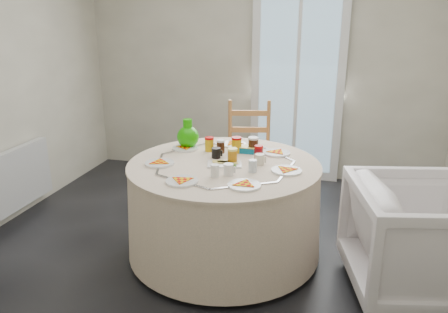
% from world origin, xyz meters
% --- Properties ---
extents(floor, '(4.00, 4.00, 0.00)m').
position_xyz_m(floor, '(0.00, 0.00, 0.00)').
color(floor, black).
rests_on(floor, ground).
extents(wall_back, '(4.00, 0.02, 2.60)m').
position_xyz_m(wall_back, '(0.00, 2.00, 1.30)').
color(wall_back, '#BCB5A3').
rests_on(wall_back, floor).
extents(glass_door, '(1.00, 0.08, 2.10)m').
position_xyz_m(glass_door, '(0.40, 1.95, 1.05)').
color(glass_door, silver).
rests_on(glass_door, floor).
extents(radiator, '(0.07, 1.00, 0.55)m').
position_xyz_m(radiator, '(-1.94, 0.20, 0.38)').
color(radiator, silver).
rests_on(radiator, floor).
extents(table, '(1.47, 1.47, 0.75)m').
position_xyz_m(table, '(0.04, 0.11, 0.38)').
color(table, beige).
rests_on(table, floor).
extents(wooden_chair, '(0.52, 0.51, 1.00)m').
position_xyz_m(wooden_chair, '(0.03, 1.15, 0.47)').
color(wooden_chair, '#CA7244').
rests_on(wooden_chair, floor).
extents(armchair, '(0.95, 0.99, 0.87)m').
position_xyz_m(armchair, '(1.41, -0.07, 0.39)').
color(armchair, white).
rests_on(armchair, floor).
extents(place_settings, '(1.40, 1.40, 0.02)m').
position_xyz_m(place_settings, '(0.04, 0.11, 0.77)').
color(place_settings, silver).
rests_on(place_settings, table).
extents(jar_cluster, '(0.51, 0.32, 0.14)m').
position_xyz_m(jar_cluster, '(0.05, 0.33, 0.82)').
color(jar_cluster, '#926C14').
rests_on(jar_cluster, table).
extents(butter_tub, '(0.13, 0.10, 0.05)m').
position_xyz_m(butter_tub, '(0.16, 0.41, 0.79)').
color(butter_tub, '#06648A').
rests_on(butter_tub, table).
extents(green_pitcher, '(0.20, 0.20, 0.23)m').
position_xyz_m(green_pitcher, '(-0.34, 0.43, 0.87)').
color(green_pitcher, '#1B9E03').
rests_on(green_pitcher, table).
extents(cheese_platter, '(0.28, 0.22, 0.03)m').
position_xyz_m(cheese_platter, '(0.06, 0.07, 0.77)').
color(cheese_platter, silver).
rests_on(cheese_platter, table).
extents(mugs_glasses, '(0.69, 0.69, 0.10)m').
position_xyz_m(mugs_glasses, '(0.13, 0.10, 0.81)').
color(mugs_glasses, gray).
rests_on(mugs_glasses, table).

